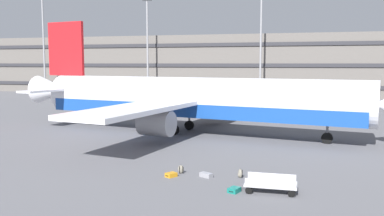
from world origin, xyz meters
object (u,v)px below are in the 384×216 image
Objects in this scene: suitcase_large at (171,175)px; backpack_purple at (240,174)px; backpack_red at (181,169)px; baggage_cart at (271,184)px; airliner at (190,99)px; suitcase_small at (234,190)px; suitcase_navy at (206,175)px.

suitcase_large is 3.94m from backpack_purple.
backpack_red is 0.17× the size of baggage_cart.
airliner reaches higher than backpack_red.
backpack_red is 3.53m from backpack_purple.
airliner is 15.61m from suitcase_large.
suitcase_small is 1.87m from baggage_cart.
backpack_purple is at bearing -64.05° from airliner.
backpack_purple is at bearing 130.44° from baggage_cart.
suitcase_small is at bearing -25.49° from suitcase_large.
airliner is at bearing 103.39° from backpack_red.
suitcase_small is 1.37× the size of backpack_red.
backpack_purple is (6.90, -14.17, -2.90)m from airliner.
airliner is 16.02m from backpack_purple.
airliner is at bearing 112.57° from suitcase_small.
baggage_cart reaches higher than suitcase_navy.
suitcase_small is at bearing -49.53° from suitcase_navy.
backpack_purple is (1.90, 0.35, 0.12)m from suitcase_navy.
suitcase_large is 2.01m from suitcase_navy.
airliner reaches higher than backpack_purple.
suitcase_navy is 1.48× the size of backpack_red.
backpack_purple is 2.94m from baggage_cart.
baggage_cart reaches higher than backpack_red.
suitcase_navy is (-2.03, 2.38, 0.01)m from suitcase_small.
backpack_red and backpack_purple have the same top height.
baggage_cart is (1.90, -2.24, 0.18)m from backpack_purple.
suitcase_large is at bearing -167.77° from backpack_purple.
backpack_red is at bearing 157.44° from baggage_cart.
baggage_cart is (1.77, 0.50, 0.30)m from suitcase_small.
suitcase_navy is (1.95, 0.48, 0.00)m from suitcase_large.
backpack_purple is at bearing 10.51° from suitcase_navy.
airliner reaches higher than suitcase_large.
baggage_cart is (8.80, -16.41, -2.72)m from airliner.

